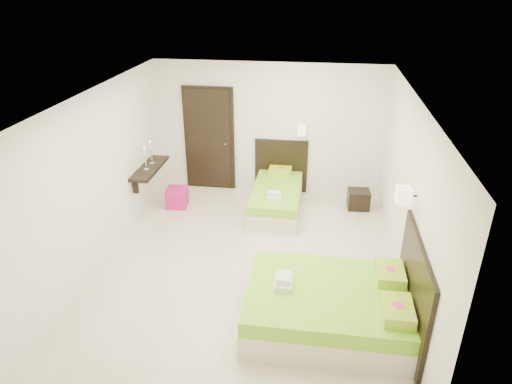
# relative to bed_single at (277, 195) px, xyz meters

# --- Properties ---
(floor) EXTENTS (5.50, 5.50, 0.00)m
(floor) POSITION_rel_bed_single_xyz_m (-0.26, -1.94, -0.27)
(floor) COLOR beige
(floor) RESTS_ON ground
(bed_single) EXTENTS (1.06, 1.76, 1.46)m
(bed_single) POSITION_rel_bed_single_xyz_m (0.00, 0.00, 0.00)
(bed_single) COLOR beige
(bed_single) RESTS_ON ground
(bed_double) EXTENTS (2.04, 1.74, 1.69)m
(bed_double) POSITION_rel_bed_single_xyz_m (1.05, -3.11, 0.04)
(bed_double) COLOR beige
(bed_double) RESTS_ON ground
(nightstand) EXTENTS (0.43, 0.38, 0.36)m
(nightstand) POSITION_rel_bed_single_xyz_m (1.54, 0.22, -0.09)
(nightstand) COLOR black
(nightstand) RESTS_ON ground
(ottoman) EXTENTS (0.40, 0.40, 0.37)m
(ottoman) POSITION_rel_bed_single_xyz_m (-1.91, -0.21, -0.08)
(ottoman) COLOR #A3155B
(ottoman) RESTS_ON ground
(door) EXTENTS (1.02, 0.15, 2.14)m
(door) POSITION_rel_bed_single_xyz_m (-1.46, 0.75, 0.78)
(door) COLOR black
(door) RESTS_ON ground
(console_shelf) EXTENTS (0.35, 1.20, 0.78)m
(console_shelf) POSITION_rel_bed_single_xyz_m (-2.35, -0.34, 0.55)
(console_shelf) COLOR black
(console_shelf) RESTS_ON ground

